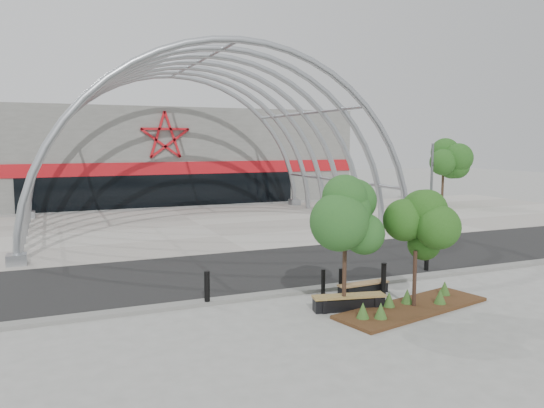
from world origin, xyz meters
The scene contains 18 objects.
ground centered at (0.00, 0.00, 0.00)m, with size 140.00×140.00×0.00m, color gray.
road centered at (0.00, 3.50, 0.01)m, with size 140.00×7.00×0.02m, color black.
forecourt centered at (0.00, 15.50, 0.02)m, with size 60.00×17.00×0.04m, color #A19B91.
kerb centered at (0.00, -0.25, 0.06)m, with size 60.00×0.50×0.12m, color slate.
arena_building centered at (0.00, 33.45, 3.99)m, with size 34.00×15.24×8.00m.
vault_canopy centered at (0.00, 15.50, 0.02)m, with size 20.80×15.80×20.36m.
planting_bed centered at (1.62, -3.28, 0.14)m, with size 5.62×2.81×0.57m.
signal_pole centered at (11.81, 8.26, 2.67)m, with size 0.34×0.71×5.10m.
street_tree_0 centered at (-0.37, -2.60, 2.86)m, with size 1.75×1.75×3.98m.
street_tree_1 centered at (1.77, -3.24, 2.59)m, with size 1.52×1.52×3.60m.
bench_0 centered at (-0.17, -2.56, 0.23)m, with size 2.34×0.95×0.48m.
bench_1 centered at (1.19, -1.24, 0.19)m, with size 1.91×0.52×0.40m.
bollard_0 centered at (-4.08, -0.37, 0.55)m, with size 0.18×0.18×1.10m, color black.
bollard_1 centered at (-0.09, -0.74, 0.43)m, with size 0.14×0.14×0.87m, color black.
bollard_2 centered at (0.43, -1.03, 0.46)m, with size 0.15×0.15×0.91m, color black.
bollard_3 centered at (1.80, -1.55, 0.55)m, with size 0.18×0.18×1.09m, color black.
bollard_4 centered at (5.36, 0.60, 0.53)m, with size 0.17×0.17×1.07m, color black.
bg_tree_1 centered at (21.00, 18.00, 4.25)m, with size 2.70×2.70×5.91m.
Camera 1 is at (-8.54, -16.34, 5.18)m, focal length 35.00 mm.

